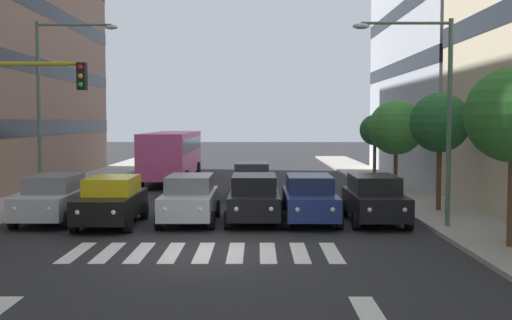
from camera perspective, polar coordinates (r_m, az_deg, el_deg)
name	(u,v)px	position (r m, az deg, el deg)	size (l,w,h in m)	color
ground_plane	(204,253)	(17.76, -4.79, -8.45)	(180.00, 180.00, 0.00)	#262628
crosswalk_markings	(204,252)	(17.76, -4.79, -8.44)	(7.65, 2.80, 0.01)	silver
lane_arrow_0	(369,313)	(12.56, 10.35, -13.61)	(0.50, 2.20, 0.01)	silver
car_0	(374,199)	(22.98, 10.80, -3.50)	(2.02, 4.44, 1.72)	black
car_1	(309,198)	(22.74, 4.92, -3.53)	(2.02, 4.44, 1.72)	navy
car_2	(254,198)	(22.76, -0.18, -3.51)	(2.02, 4.44, 1.72)	black
car_3	(190,198)	(22.81, -6.10, -3.51)	(2.02, 4.44, 1.72)	#B2B7BC
car_4	(112,201)	(22.62, -13.09, -3.65)	(2.02, 4.44, 1.72)	black
car_5	(54,198)	(23.94, -18.06, -3.33)	(2.02, 4.44, 1.72)	#B2B7BC
car_row2_0	(252,180)	(29.54, -0.39, -1.86)	(2.02, 4.44, 1.72)	#474C51
bus_behind_traffic	(172,151)	(37.92, -7.70, 0.80)	(2.78, 10.50, 3.00)	#DB5193
street_lamp_left	(432,98)	(21.70, 15.87, 5.48)	(3.36, 0.28, 6.95)	#4C6B56
street_lamp_right	(52,92)	(28.39, -18.21, 5.95)	(3.55, 0.28, 7.82)	#4C6B56
street_tree_1	(440,123)	(25.82, 16.50, 3.28)	(2.39, 2.39, 4.68)	#513823
street_tree_2	(396,128)	(32.54, 12.72, 2.91)	(2.79, 2.79, 4.61)	#513823
street_tree_3	(375,130)	(38.57, 10.85, 2.68)	(1.87, 1.87, 3.93)	#513823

